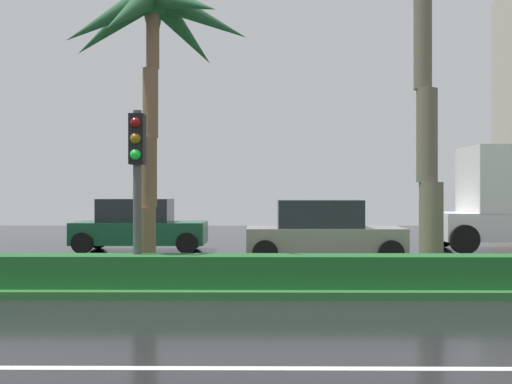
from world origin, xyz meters
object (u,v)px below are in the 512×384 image
Objects in this scene: palm_tree_centre at (153,33)px; car_in_traffic_second at (139,226)px; car_in_traffic_third at (322,232)px; traffic_signal_median_right at (137,165)px.

car_in_traffic_second is at bearing 104.08° from palm_tree_centre.
car_in_traffic_second is 1.00× the size of car_in_traffic_third.
traffic_signal_median_right is 8.51m from car_in_traffic_second.
car_in_traffic_second is (-1.75, 6.96, -4.47)m from palm_tree_centre.
car_in_traffic_third is at bearing 51.78° from traffic_signal_median_right.
palm_tree_centre is 1.92× the size of traffic_signal_median_right.
car_in_traffic_second is at bearing 101.49° from traffic_signal_median_right.
traffic_signal_median_right is 6.78m from car_in_traffic_third.
palm_tree_centre reaches higher than car_in_traffic_third.
traffic_signal_median_right reaches higher than car_in_traffic_third.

